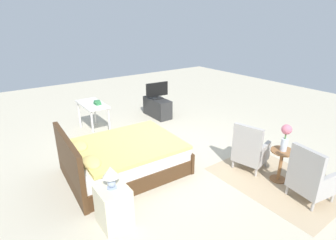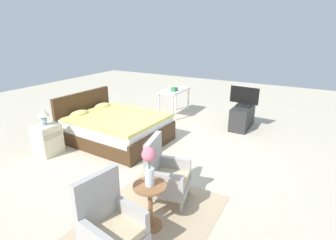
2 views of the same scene
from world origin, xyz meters
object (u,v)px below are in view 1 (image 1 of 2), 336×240
tv_flatscreen (157,91)px  book_stack (97,103)px  nightstand (114,206)px  table_lamp (111,174)px  flower_vase (286,135)px  tv_stand (157,108)px  vanity_desk (93,108)px  bed (123,158)px  armchair_by_window_right (250,151)px  armchair_by_window_left (310,179)px  side_table (281,162)px

tv_flatscreen → book_stack: 1.84m
nightstand → table_lamp: table_lamp is taller
flower_vase → tv_stand: flower_vase is taller
vanity_desk → table_lamp: bearing=163.3°
bed → armchair_by_window_right: size_ratio=2.29×
armchair_by_window_right → flower_vase: 0.77m
tv_flatscreen → armchair_by_window_left: bearing=177.5°
armchair_by_window_right → table_lamp: armchair_by_window_right is taller
table_lamp → vanity_desk: (3.33, -1.00, -0.18)m
side_table → vanity_desk: 4.45m
armchair_by_window_right → nightstand: (0.15, 2.71, -0.09)m
nightstand → book_stack: book_stack is taller
side_table → nightstand: nightstand is taller
nightstand → tv_stand: 4.39m
flower_vase → table_lamp: 2.92m
tv_flatscreen → vanity_desk: tv_flatscreen is taller
table_lamp → armchair_by_window_right: bearing=-93.1°
armchair_by_window_left → tv_stand: (4.58, -0.20, -0.12)m
bed → vanity_desk: bearing=-7.6°
armchair_by_window_left → armchair_by_window_right: same height
armchair_by_window_right → nightstand: 2.71m
armchair_by_window_right → nightstand: size_ratio=1.55×
armchair_by_window_left → armchair_by_window_right: size_ratio=1.00×
table_lamp → book_stack: 3.35m
tv_stand → side_table: bearing=178.9°
vanity_desk → book_stack: size_ratio=5.14×
armchair_by_window_left → tv_stand: size_ratio=0.96×
vanity_desk → bed: bearing=172.4°
flower_vase → vanity_desk: 4.45m
tv_flatscreen → book_stack: tv_flatscreen is taller
bed → flower_vase: 2.87m
armchair_by_window_left → table_lamp: bearing=64.6°
table_lamp → book_stack: size_ratio=1.63×
bed → tv_stand: bed is taller
tv_stand → tv_flatscreen: (0.00, -0.00, 0.51)m
bed → nightstand: bed is taller
armchair_by_window_right → tv_flatscreen: size_ratio=1.34×
vanity_desk → armchair_by_window_left: bearing=-159.7°
flower_vase → book_stack: 4.27m
table_lamp → tv_stand: table_lamp is taller
armchair_by_window_right → book_stack: size_ratio=4.54×
table_lamp → book_stack: table_lamp is taller
side_table → table_lamp: size_ratio=1.78×
bed → side_table: 2.82m
nightstand → tv_stand: nightstand is taller
armchair_by_window_left → table_lamp: armchair_by_window_left is taller
vanity_desk → tv_flatscreen: bearing=-91.0°
vanity_desk → tv_stand: bearing=-91.0°
side_table → book_stack: size_ratio=2.91×
tv_flatscreen → table_lamp: bearing=138.6°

